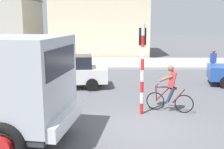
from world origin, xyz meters
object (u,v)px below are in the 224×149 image
object	(u,v)px
traffic_light_pole	(142,56)
car_red_near	(67,71)
cyclist	(170,89)
pedestrian_near_kerb	(213,63)

from	to	relation	value
traffic_light_pole	car_red_near	bearing A→B (deg)	130.62
cyclist	traffic_light_pole	size ratio (longest dim) A/B	0.54
cyclist	pedestrian_near_kerb	bearing A→B (deg)	60.22
car_red_near	pedestrian_near_kerb	world-z (taller)	pedestrian_near_kerb
cyclist	pedestrian_near_kerb	size ratio (longest dim) A/B	1.06
traffic_light_pole	car_red_near	xyz separation A→B (m)	(-3.35, 3.91, -1.25)
car_red_near	cyclist	bearing A→B (deg)	-39.80
traffic_light_pole	pedestrian_near_kerb	xyz separation A→B (m)	(4.83, 6.82, -1.22)
car_red_near	pedestrian_near_kerb	bearing A→B (deg)	19.58
cyclist	traffic_light_pole	distance (m)	1.62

